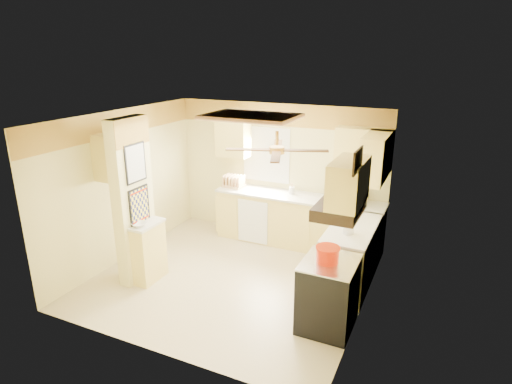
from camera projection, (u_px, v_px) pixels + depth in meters
The scene contains 34 objects.
floor at pixel (232, 278), 6.67m from camera, with size 4.00×4.00×0.00m, color tan.
ceiling at pixel (229, 118), 5.89m from camera, with size 4.00×4.00×0.00m, color white.
wall_back at pixel (279, 172), 7.92m from camera, with size 4.00×4.00×0.00m, color #E0D489.
wall_front at pixel (149, 256), 4.64m from camera, with size 4.00×4.00×0.00m, color #E0D489.
wall_left at pixel (124, 186), 7.08m from camera, with size 3.80×3.80×0.00m, color #E0D489.
wall_right at pixel (368, 225), 5.49m from camera, with size 3.80×3.80×0.00m, color #E0D489.
wallpaper_border at pixel (279, 115), 7.58m from camera, with size 4.00×0.02×0.40m, color yellow.
partition_column at pixel (133, 201), 6.35m from camera, with size 0.20×0.70×2.50m, color #E0D489.
partition_ledge at pixel (149, 253), 6.51m from camera, with size 0.25×0.55×0.90m, color #DCCC6C.
ledge_top at pixel (147, 224), 6.36m from camera, with size 0.28×0.58×0.04m, color silver.
lower_cabinets_back at pixel (298, 221), 7.71m from camera, with size 3.00×0.60×0.90m, color #DCCC6C.
lower_cabinets_right at pixel (351, 257), 6.37m from camera, with size 0.60×1.40×0.90m, color #DCCC6C.
countertop_back at pixel (298, 197), 7.56m from camera, with size 3.04×0.64×0.04m, color silver.
countertop_right at pixel (353, 228), 6.23m from camera, with size 0.64×1.44×0.04m, color silver.
dishwasher_panel at pixel (253, 222), 7.75m from camera, with size 0.58×0.02×0.80m, color white.
window at pixel (266, 155), 7.92m from camera, with size 0.92×0.02×1.02m.
upper_cab_back_left at pixel (233, 138), 7.92m from camera, with size 0.60×0.35×0.70m, color #DCCC6C.
upper_cab_back_right at pixel (364, 149), 6.97m from camera, with size 0.90×0.35×0.70m, color #DCCC6C.
upper_cab_right at pixel (376, 157), 6.45m from camera, with size 0.35×1.00×0.70m, color #DCCC6C.
upper_cab_left_wall at pixel (118, 155), 6.61m from camera, with size 0.35×0.75×0.70m, color #DCCC6C.
upper_cab_over_stove at pixel (348, 182), 4.86m from camera, with size 0.35×0.76×0.52m, color #DCCC6C.
stove at pixel (328, 294), 5.39m from camera, with size 0.68×0.77×0.92m.
range_hood at pixel (339, 209), 5.00m from camera, with size 0.50×0.76×0.14m, color black.
poster_menu at pixel (135, 163), 6.11m from camera, with size 0.02×0.42×0.57m.
poster_nashville at pixel (139, 206), 6.32m from camera, with size 0.02×0.42×0.57m.
ceiling_light_panel at pixel (251, 117), 6.30m from camera, with size 1.35×0.95×0.06m.
ceiling_fan at pixel (277, 150), 4.96m from camera, with size 1.15×1.15×0.26m.
vent_grate at pixel (358, 161), 4.39m from camera, with size 0.02×0.40×0.25m, color black.
microwave at pixel (345, 194), 7.20m from camera, with size 0.51×0.35×0.28m, color white.
bowl at pixel (139, 225), 6.24m from camera, with size 0.21×0.21×0.05m, color white.
dutch_oven at pixel (328, 254), 5.21m from camera, with size 0.30×0.30×0.20m.
kettle at pixel (349, 226), 5.96m from camera, with size 0.15×0.15×0.24m.
dish_rack at pixel (234, 183), 8.04m from camera, with size 0.41×0.32×0.22m.
utensil_crock at pixel (292, 190), 7.66m from camera, with size 0.10×0.10×0.20m.
Camera 1 is at (2.82, -5.22, 3.37)m, focal length 30.00 mm.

